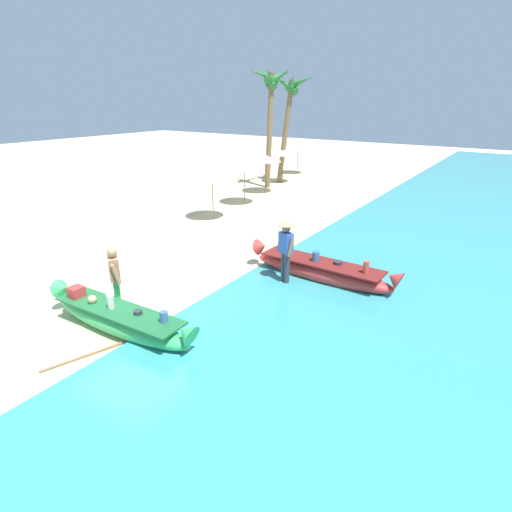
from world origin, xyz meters
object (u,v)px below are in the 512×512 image
Objects in this scene: boat_green_foreground at (119,319)px; boat_red_midground at (321,271)px; paddle at (102,350)px; palm_tree_leaning_seaward at (291,96)px; person_tourist_customer at (115,277)px; palm_tree_tall_inland at (271,94)px; person_vendor_hatted at (286,248)px.

boat_red_midground is (2.38, 4.68, 0.01)m from boat_green_foreground.
boat_green_foreground is at bearing 112.41° from paddle.
boat_red_midground is at bearing -56.76° from palm_tree_leaning_seaward.
boat_green_foreground is 5.25m from boat_red_midground.
boat_red_midground is at bearing 53.11° from person_tourist_customer.
palm_tree_leaning_seaward is at bearing 80.17° from palm_tree_tall_inland.
palm_tree_tall_inland reaches higher than paddle.
boat_red_midground is 2.72× the size of person_tourist_customer.
person_vendor_hatted is 1.00× the size of paddle.
boat_green_foreground is 0.66× the size of palm_tree_tall_inland.
person_tourist_customer is at bearing -126.89° from boat_red_midground.
palm_tree_leaning_seaward is at bearing 119.18° from person_vendor_hatted.
person_vendor_hatted is at bearing 72.66° from paddle.
palm_tree_leaning_seaward is (0.27, 1.54, -0.12)m from palm_tree_tall_inland.
person_tourist_customer is 0.89× the size of paddle.
boat_green_foreground is at bearing -113.42° from person_vendor_hatted.
boat_red_midground is at bearing 68.41° from paddle.
person_vendor_hatted is 14.19m from palm_tree_leaning_seaward.
person_tourist_customer is 16.38m from palm_tree_leaning_seaward.
palm_tree_tall_inland is at bearing 110.18° from paddle.
paddle is (0.27, -0.66, -0.27)m from boat_green_foreground.
person_tourist_customer is 15.05m from palm_tree_tall_inland.
person_vendor_hatted is at bearing -56.31° from palm_tree_tall_inland.
palm_tree_leaning_seaward reaches higher than paddle.
person_tourist_customer is 0.27× the size of palm_tree_leaning_seaward.
palm_tree_leaning_seaward is 17.99m from paddle.
palm_tree_leaning_seaward is at bearing 107.39° from boat_green_foreground.
boat_green_foreground is at bearing -38.08° from person_tourist_customer.
boat_green_foreground is 17.24m from palm_tree_leaning_seaward.
person_vendor_hatted is 0.29× the size of palm_tree_tall_inland.
palm_tree_leaning_seaward is (-4.98, 15.91, 4.36)m from boat_green_foreground.
person_tourist_customer is at bearing -125.57° from person_vendor_hatted.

